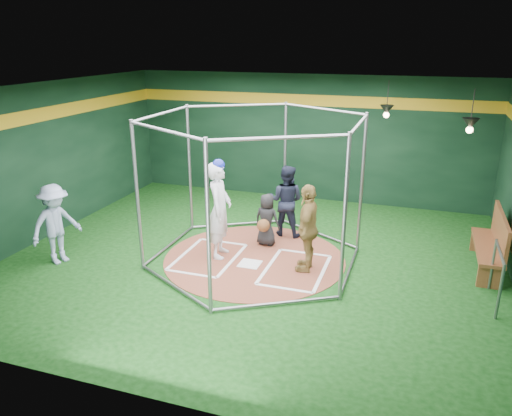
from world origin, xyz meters
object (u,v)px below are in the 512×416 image
(batter_figure, at_px, (220,209))
(umpire, at_px, (286,201))
(dugout_bench, at_px, (493,241))
(visitor_leopard, at_px, (308,228))

(batter_figure, height_order, umpire, batter_figure)
(umpire, bearing_deg, dugout_bench, 176.87)
(dugout_bench, bearing_deg, visitor_leopard, -160.96)
(batter_figure, xyz_separation_m, umpire, (1.00, 1.60, -0.20))
(visitor_leopard, height_order, dugout_bench, visitor_leopard)
(umpire, height_order, dugout_bench, umpire)
(umpire, bearing_deg, visitor_leopard, 121.08)
(batter_figure, bearing_deg, dugout_bench, 11.89)
(batter_figure, distance_m, visitor_leopard, 1.90)
(visitor_leopard, relative_size, dugout_bench, 0.89)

